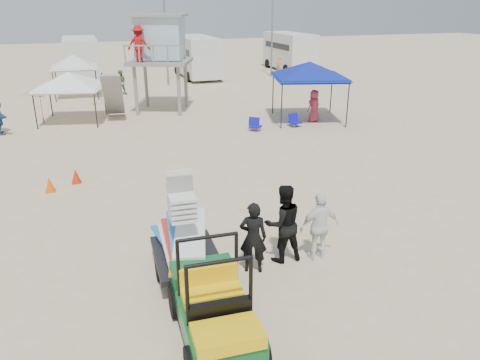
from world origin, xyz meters
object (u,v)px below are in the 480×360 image
object	(u,v)px
lifeguard_tower	(157,41)
canopy_blue	(310,64)
man_left	(253,237)
utility_cart	(213,300)
surf_trailer	(185,240)

from	to	relation	value
lifeguard_tower	canopy_blue	bearing A→B (deg)	-34.77
man_left	canopy_blue	size ratio (longest dim) A/B	0.41
man_left	lifeguard_tower	xyz separation A→B (m)	(0.97, 17.85, 2.98)
lifeguard_tower	canopy_blue	distance (m)	8.52
utility_cart	lifeguard_tower	bearing A→B (deg)	82.87
utility_cart	canopy_blue	world-z (taller)	canopy_blue
surf_trailer	canopy_blue	world-z (taller)	canopy_blue
canopy_blue	lifeguard_tower	bearing A→B (deg)	145.23
canopy_blue	man_left	bearing A→B (deg)	-121.30
utility_cart	lifeguard_tower	distance (m)	20.26
man_left	lifeguard_tower	size ratio (longest dim) A/B	0.34
man_left	canopy_blue	xyz separation A→B (m)	(7.92, 13.03, 2.03)
man_left	canopy_blue	distance (m)	15.38
surf_trailer	man_left	bearing A→B (deg)	-11.17
utility_cart	surf_trailer	bearing A→B (deg)	89.93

